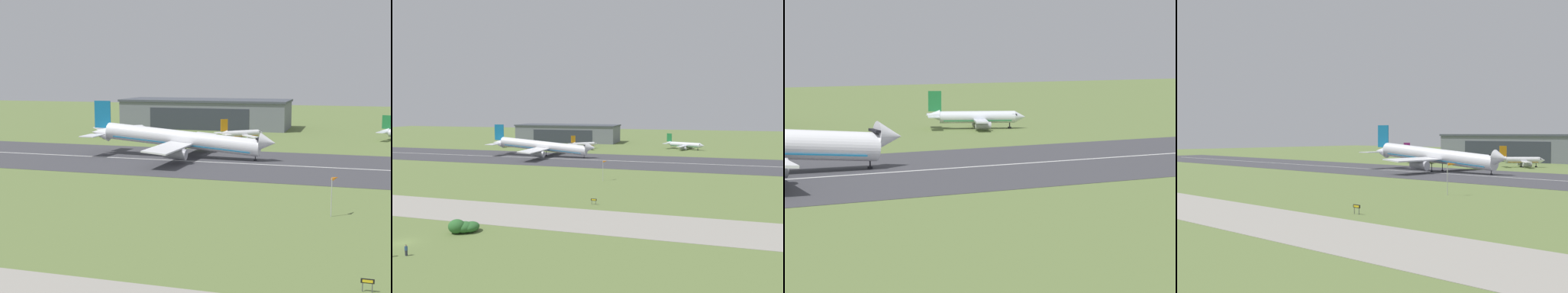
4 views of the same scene
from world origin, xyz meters
TOP-DOWN VIEW (x-y plane):
  - ground_plane at (0.00, 58.08)m, footprint 660.49×660.49m
  - runway_strip at (0.00, 116.16)m, footprint 420.49×47.48m
  - runway_centreline at (0.00, 116.16)m, footprint 378.44×0.70m
  - taxiway_road at (0.00, 22.22)m, footprint 315.37×17.21m
  - hangar_building at (-38.68, 207.57)m, footprint 73.16×26.56m
  - airplane_landing at (-23.48, 122.24)m, footprint 56.11×46.95m
  - airplane_parked_centre at (-13.78, 163.49)m, footprint 17.44×17.93m
  - airplane_parked_east at (-59.85, 163.69)m, footprint 20.02×18.82m
  - windsock_pole at (21.34, 68.38)m, footprint 1.43×2.28m
  - runway_sign at (26.12, 35.75)m, footprint 1.48×0.13m

SIDE VIEW (x-z plane):
  - ground_plane at x=0.00m, z-range 0.00..0.00m
  - taxiway_road at x=0.00m, z-range 0.00..0.05m
  - runway_strip at x=0.00m, z-range 0.00..0.06m
  - runway_centreline at x=0.00m, z-range 0.06..0.07m
  - runway_sign at x=26.12m, z-range 0.37..1.90m
  - airplane_parked_centre at x=-13.78m, z-range -1.47..6.63m
  - airplane_parked_east at x=-59.85m, z-range -1.41..7.32m
  - airplane_landing at x=-23.48m, z-range -2.75..13.11m
  - windsock_pole at x=21.34m, z-range 2.62..9.37m
  - hangar_building at x=-38.68m, z-range 0.02..12.52m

